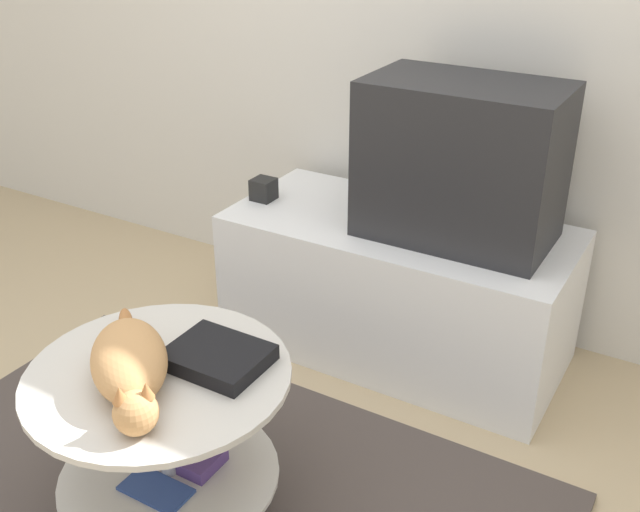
{
  "coord_description": "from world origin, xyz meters",
  "views": [
    {
      "loc": [
        1.12,
        -1.07,
        1.64
      ],
      "look_at": [
        0.14,
        0.6,
        0.65
      ],
      "focal_mm": 42.0,
      "sensor_mm": 36.0,
      "label": 1
    }
  ],
  "objects": [
    {
      "name": "tv_stand",
      "position": [
        0.13,
        1.18,
        0.26
      ],
      "size": [
        1.24,
        0.59,
        0.53
      ],
      "color": "white",
      "rests_on": "ground_plane"
    },
    {
      "name": "tv",
      "position": [
        0.33,
        1.19,
        0.79
      ],
      "size": [
        0.64,
        0.39,
        0.53
      ],
      "color": "#232326",
      "rests_on": "tv_stand"
    },
    {
      "name": "speaker",
      "position": [
        -0.42,
        1.12,
        0.57
      ],
      "size": [
        0.08,
        0.08,
        0.08
      ],
      "color": "black",
      "rests_on": "tv_stand"
    },
    {
      "name": "coffee_table",
      "position": [
        -0.03,
        0.07,
        0.34
      ],
      "size": [
        0.68,
        0.68,
        0.49
      ],
      "color": "#B2B2B7",
      "rests_on": "rug"
    },
    {
      "name": "dvd_box",
      "position": [
        0.08,
        0.17,
        0.53
      ],
      "size": [
        0.25,
        0.2,
        0.04
      ],
      "color": "black",
      "rests_on": "coffee_table"
    },
    {
      "name": "cat",
      "position": [
        -0.05,
        -0.01,
        0.57
      ],
      "size": [
        0.43,
        0.41,
        0.13
      ],
      "rotation": [
        0.0,
        0.0,
        -0.75
      ],
      "color": "tan",
      "rests_on": "coffee_table"
    }
  ]
}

